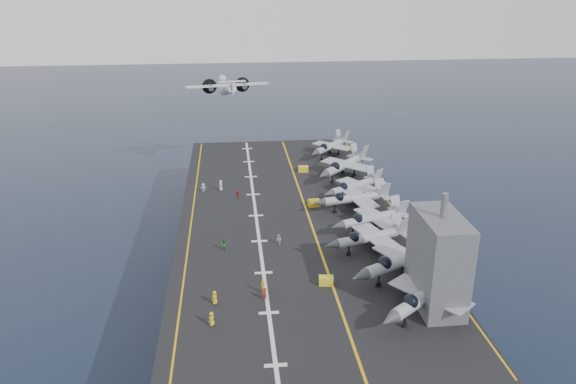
{
  "coord_description": "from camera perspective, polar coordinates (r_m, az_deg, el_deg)",
  "views": [
    {
      "loc": [
        -9.87,
        -88.95,
        49.51
      ],
      "look_at": [
        0.0,
        4.0,
        13.0
      ],
      "focal_mm": 35.0,
      "sensor_mm": 36.0,
      "label": 1
    }
  ],
  "objects": [
    {
      "name": "crew_6",
      "position": [
        74.26,
        -2.57,
        -9.56
      ],
      "size": [
        1.3,
        1.45,
        2.02
      ],
      "primitive_type": "imported",
      "color": "yellow",
      "rests_on": "flight_deck"
    },
    {
      "name": "fighter_jet_2",
      "position": [
        85.09,
        8.51,
        -4.46
      ],
      "size": [
        16.08,
        13.03,
        4.84
      ],
      "primitive_type": null,
      "color": "gray",
      "rests_on": "flight_deck"
    },
    {
      "name": "crew_0",
      "position": [
        68.74,
        -7.76,
        -12.65
      ],
      "size": [
        1.27,
        1.3,
        1.82
      ],
      "primitive_type": "imported",
      "color": "yellow",
      "rests_on": "flight_deck"
    },
    {
      "name": "fighter_jet_6",
      "position": [
        115.08,
        5.77,
        2.83
      ],
      "size": [
        18.9,
        19.14,
        5.61
      ],
      "primitive_type": null,
      "color": "gray",
      "rests_on": "flight_deck"
    },
    {
      "name": "fighter_jet_3",
      "position": [
        91.53,
        8.69,
        -2.55
      ],
      "size": [
        16.38,
        13.68,
        4.85
      ],
      "primitive_type": null,
      "color": "#929AA2",
      "rests_on": "flight_deck"
    },
    {
      "name": "deck_edge_stbd",
      "position": [
        101.22,
        10.72,
        -1.78
      ],
      "size": [
        0.25,
        90.0,
        0.02
      ],
      "primitive_type": "cube",
      "color": "gold",
      "rests_on": "flight_deck"
    },
    {
      "name": "fighter_jet_1",
      "position": [
        78.54,
        11.7,
        -6.68
      ],
      "size": [
        19.38,
        17.12,
        5.63
      ],
      "primitive_type": null,
      "color": "gray",
      "rests_on": "flight_deck"
    },
    {
      "name": "flight_deck",
      "position": [
        97.75,
        0.25,
        -2.38
      ],
      "size": [
        38.0,
        92.0,
        0.4
      ],
      "primitive_type": "cube",
      "color": "black",
      "rests_on": "hull"
    },
    {
      "name": "crew_5",
      "position": [
        108.76,
        -6.84,
        0.68
      ],
      "size": [
        1.19,
        1.44,
        2.06
      ],
      "primitive_type": "imported",
      "color": "silver",
      "rests_on": "flight_deck"
    },
    {
      "name": "transport_plane",
      "position": [
        142.37,
        -6.15,
        10.26
      ],
      "size": [
        22.68,
        17.4,
        4.85
      ],
      "primitive_type": null,
      "color": "silver"
    },
    {
      "name": "tow_cart_b",
      "position": [
        100.85,
        2.68,
        -1.12
      ],
      "size": [
        2.3,
        1.72,
        1.25
      ],
      "primitive_type": null,
      "color": "gold",
      "rests_on": "flight_deck"
    },
    {
      "name": "fighter_jet_5",
      "position": [
        104.99,
        6.85,
        0.71
      ],
      "size": [
        16.56,
        15.09,
        4.79
      ],
      "primitive_type": null,
      "color": "#969DA4",
      "rests_on": "flight_deck"
    },
    {
      "name": "fighter_jet_8",
      "position": [
        128.78,
        4.38,
        4.73
      ],
      "size": [
        16.41,
        16.8,
        4.9
      ],
      "primitive_type": null,
      "color": "#949CA2",
      "rests_on": "flight_deck"
    },
    {
      "name": "crew_3",
      "position": [
        108.79,
        -8.59,
        0.47
      ],
      "size": [
        1.03,
        0.75,
        1.6
      ],
      "primitive_type": "imported",
      "color": "silver",
      "rests_on": "flight_deck"
    },
    {
      "name": "island_superstructure",
      "position": [
        71.37,
        15.11,
        -5.76
      ],
      "size": [
        5.0,
        10.0,
        15.0
      ],
      "primitive_type": null,
      "color": "#56595E",
      "rests_on": "flight_deck"
    },
    {
      "name": "fighter_jet_4",
      "position": [
        99.09,
        6.89,
        -0.54
      ],
      "size": [
        15.8,
        12.19,
        4.91
      ],
      "primitive_type": null,
      "color": "gray",
      "rests_on": "flight_deck"
    },
    {
      "name": "crew_8",
      "position": [
        72.66,
        -7.45,
        -10.59
      ],
      "size": [
        1.27,
        1.3,
        1.82
      ],
      "primitive_type": "imported",
      "color": "yellow",
      "rests_on": "flight_deck"
    },
    {
      "name": "crew_2",
      "position": [
        85.75,
        -6.51,
        -5.33
      ],
      "size": [
        1.19,
        1.04,
        1.67
      ],
      "primitive_type": "imported",
      "color": "#238A3C",
      "rests_on": "flight_deck"
    },
    {
      "name": "deck_edge_port",
      "position": [
        97.42,
        -9.75,
        -2.65
      ],
      "size": [
        0.25,
        90.0,
        0.02
      ],
      "primitive_type": "cube",
      "color": "gold",
      "rests_on": "flight_deck"
    },
    {
      "name": "tow_cart_a",
      "position": [
        76.5,
        3.89,
        -8.97
      ],
      "size": [
        2.05,
        1.46,
        1.15
      ],
      "primitive_type": null,
      "color": "gold",
      "rests_on": "flight_deck"
    },
    {
      "name": "ground",
      "position": [
        102.28,
        0.24,
        -7.62
      ],
      "size": [
        500.0,
        500.0,
        0.0
      ],
      "primitive_type": "plane",
      "color": "#142135",
      "rests_on": "ground"
    },
    {
      "name": "crew_7",
      "position": [
        86.74,
        -0.94,
        -4.87
      ],
      "size": [
        0.98,
        1.15,
        1.62
      ],
      "primitive_type": "imported",
      "color": "silver",
      "rests_on": "flight_deck"
    },
    {
      "name": "crew_1",
      "position": [
        73.0,
        -2.37,
        -10.29
      ],
      "size": [
        1.19,
        1.23,
        1.72
      ],
      "primitive_type": "imported",
      "color": "#B21919",
      "rests_on": "flight_deck"
    },
    {
      "name": "tow_cart_c",
      "position": [
        118.35,
        1.56,
        2.35
      ],
      "size": [
        2.24,
        1.65,
        1.23
      ],
      "primitive_type": null,
      "color": "yellow",
      "rests_on": "flight_deck"
    },
    {
      "name": "foul_line",
      "position": [
        98.01,
        1.99,
        -2.18
      ],
      "size": [
        0.35,
        90.0,
        0.02
      ],
      "primitive_type": "cube",
      "color": "gold",
      "rests_on": "flight_deck"
    },
    {
      "name": "landing_centerline",
      "position": [
        97.24,
        -3.27,
        -2.41
      ],
      "size": [
        0.5,
        90.0,
        0.02
      ],
      "primitive_type": "cube",
      "color": "silver",
      "rests_on": "flight_deck"
    },
    {
      "name": "crew_4",
      "position": [
        104.76,
        -5.12,
        -0.2
      ],
      "size": [
        1.15,
        0.98,
        1.61
      ],
      "primitive_type": "imported",
      "color": "maroon",
      "rests_on": "flight_deck"
    },
    {
      "name": "hull",
      "position": [
        99.96,
        0.24,
        -5.11
      ],
      "size": [
        36.0,
        90.0,
        10.0
      ],
      "primitive_type": "cube",
      "color": "#56595E",
      "rests_on": "ground"
    },
    {
      "name": "fighter_jet_0",
      "position": [
        71.43,
        13.89,
        -10.04
      ],
      "size": [
        18.41,
        17.51,
        5.33
      ],
      "primitive_type": null,
      "color": "gray",
      "rests_on": "flight_deck"
    }
  ]
}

